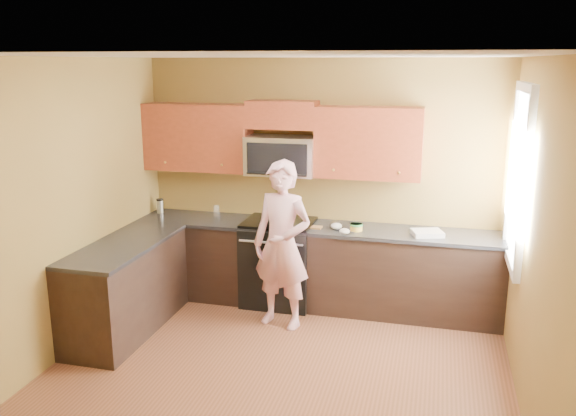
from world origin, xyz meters
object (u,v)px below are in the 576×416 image
(woman, at_px, (282,245))
(travel_mug, at_px, (160,213))
(stove, at_px, (279,262))
(microwave, at_px, (282,174))
(butter_tub, at_px, (356,231))
(frying_pan, at_px, (275,227))

(woman, bearing_deg, travel_mug, 171.51)
(stove, height_order, microwave, microwave)
(woman, bearing_deg, butter_tub, 49.91)
(woman, xyz_separation_m, butter_tub, (0.68, 0.50, 0.06))
(butter_tub, xyz_separation_m, travel_mug, (-2.35, 0.17, 0.00))
(stove, xyz_separation_m, butter_tub, (0.87, -0.06, 0.45))
(woman, height_order, travel_mug, woman)
(woman, distance_m, travel_mug, 1.80)
(microwave, height_order, butter_tub, microwave)
(woman, bearing_deg, stove, 121.80)
(stove, relative_size, microwave, 1.25)
(microwave, bearing_deg, frying_pan, -87.67)
(travel_mug, bearing_deg, microwave, 0.63)
(microwave, relative_size, frying_pan, 1.78)
(stove, height_order, frying_pan, frying_pan)
(microwave, height_order, travel_mug, microwave)
(woman, bearing_deg, frying_pan, 130.80)
(woman, distance_m, butter_tub, 0.85)
(microwave, xyz_separation_m, frying_pan, (0.01, -0.36, -0.50))
(stove, xyz_separation_m, travel_mug, (-1.48, 0.11, 0.45))
(frying_pan, relative_size, travel_mug, 2.51)
(stove, distance_m, travel_mug, 1.55)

